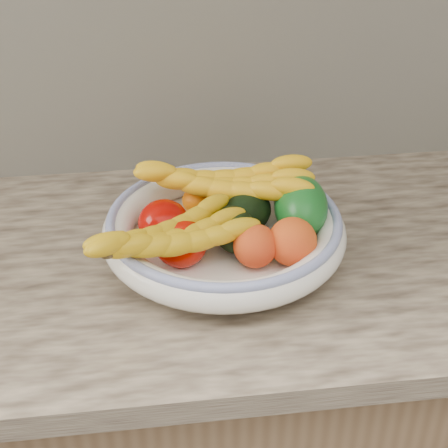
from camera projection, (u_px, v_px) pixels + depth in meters
kitchen_counter at (222, 425)px, 1.38m from camera, size 2.44×0.66×1.40m
fruit_bowl at (224, 230)px, 1.10m from camera, size 0.39×0.39×0.08m
clementine_back_left at (197, 201)px, 1.16m from camera, size 0.06×0.06×0.05m
clementine_back_right at (238, 195)px, 1.18m from camera, size 0.06×0.06×0.05m
tomato_left at (164, 223)px, 1.09m from camera, size 0.11×0.11×0.07m
tomato_near_left at (181, 243)px, 1.04m from camera, size 0.10×0.10×0.07m
avocado_center at (234, 229)px, 1.07m from camera, size 0.08×0.11×0.07m
avocado_right at (245, 214)px, 1.11m from camera, size 0.12×0.12×0.07m
green_mango at (301, 206)px, 1.11m from camera, size 0.12×0.14×0.11m
peach_front at (255, 246)px, 1.03m from camera, size 0.08×0.08×0.07m
peach_right at (292, 242)px, 1.03m from camera, size 0.10×0.10×0.07m
banana_bunch_back at (224, 187)px, 1.13m from camera, size 0.33×0.17×0.09m
banana_bunch_front at (170, 241)px, 1.01m from camera, size 0.30×0.22×0.08m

